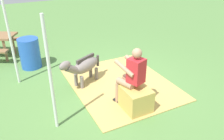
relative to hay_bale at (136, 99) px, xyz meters
name	(u,v)px	position (x,y,z in m)	size (l,w,h in m)	color
ground_plane	(115,85)	(1.10, -0.08, -0.26)	(24.00, 24.00, 0.00)	#568442
hay_patch	(121,84)	(1.06, -0.23, -0.25)	(2.88, 2.36, 0.02)	tan
hay_bale	(136,99)	(0.00, 0.00, 0.00)	(0.60, 0.54, 0.51)	tan
person_seated	(131,75)	(0.16, 0.04, 0.52)	(0.72, 0.55, 1.39)	tan
pony_standing	(83,66)	(1.48, 0.61, 0.26)	(0.79, 1.24, 0.87)	slate
water_barrel	(30,53)	(3.13, 1.63, 0.18)	(0.58, 0.58, 0.88)	blue
tent_pole_left	(50,77)	(0.23, 1.66, 0.85)	(0.06, 0.06, 2.21)	silver
tent_pole_right	(11,42)	(2.36, 2.09, 0.85)	(0.06, 0.06, 2.21)	silver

